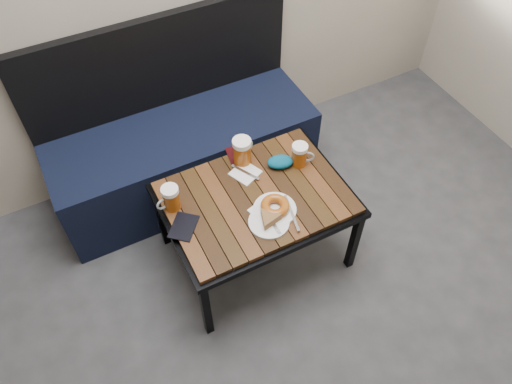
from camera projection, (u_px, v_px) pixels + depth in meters
name	position (u px, v px, depth m)	size (l,w,h in m)	color
room_shell	(306.00, 36.00, 0.83)	(4.00, 4.00, 4.00)	gray
bench	(183.00, 149.00, 2.71)	(1.40, 0.50, 0.95)	black
cafe_table	(256.00, 202.00, 2.28)	(0.84, 0.62, 0.47)	black
beer_mug_left	(171.00, 198.00, 2.16)	(0.12, 0.08, 0.12)	#8F400B
beer_mug_centre	(242.00, 151.00, 2.33)	(0.14, 0.11, 0.14)	#8F400B
beer_mug_right	(300.00, 155.00, 2.33)	(0.11, 0.10, 0.12)	#8F400B
plate_pie	(269.00, 220.00, 2.14)	(0.18, 0.18, 0.05)	white
plate_bagel	(275.00, 208.00, 2.18)	(0.19, 0.25, 0.05)	white
napkin_left	(245.00, 173.00, 2.33)	(0.15, 0.15, 0.01)	white
napkin_right	(267.00, 210.00, 2.19)	(0.16, 0.14, 0.01)	white
passport_navy	(184.00, 227.00, 2.14)	(0.10, 0.14, 0.01)	black
passport_burgundy	(238.00, 155.00, 2.40)	(0.09, 0.13, 0.01)	black
knit_pouch	(280.00, 162.00, 2.34)	(0.12, 0.08, 0.05)	navy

